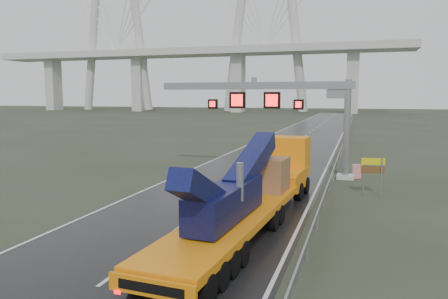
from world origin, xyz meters
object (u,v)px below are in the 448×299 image
(striped_barrier, at_px, (356,171))
(sign_gantry, at_px, (281,101))
(exit_sign_pair, at_px, (373,169))
(heavy_haul_truck, at_px, (260,185))

(striped_barrier, bearing_deg, sign_gantry, 166.53)
(exit_sign_pair, height_order, striped_barrier, exit_sign_pair)
(heavy_haul_truck, relative_size, exit_sign_pair, 7.59)
(sign_gantry, height_order, exit_sign_pair, sign_gantry)
(sign_gantry, height_order, striped_barrier, sign_gantry)
(heavy_haul_truck, bearing_deg, sign_gantry, 98.91)
(heavy_haul_truck, xyz_separation_m, striped_barrier, (4.52, 12.30, -1.11))
(sign_gantry, distance_m, exit_sign_pair, 9.34)
(sign_gantry, relative_size, exit_sign_pair, 6.26)
(heavy_haul_truck, xyz_separation_m, exit_sign_pair, (5.47, 6.47, 0.03))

